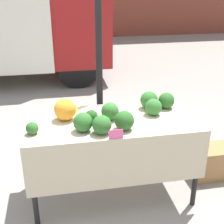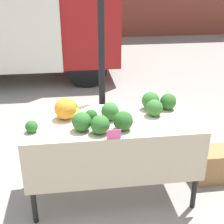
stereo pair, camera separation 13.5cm
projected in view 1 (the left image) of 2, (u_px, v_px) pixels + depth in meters
name	position (u px, v px, depth m)	size (l,w,h in m)	color
ground_plane	(112.00, 192.00, 3.34)	(40.00, 40.00, 0.00)	gray
tent_pole	(99.00, 76.00, 3.36)	(0.07, 0.07, 2.27)	black
market_table	(113.00, 134.00, 2.98)	(1.65, 0.78, 0.86)	beige
orange_cauliflower	(65.00, 110.00, 2.94)	(0.21, 0.21, 0.21)	orange
romanesco_head	(72.00, 106.00, 3.15)	(0.15, 0.15, 0.12)	#93B238
broccoli_head_0	(102.00, 125.00, 2.69)	(0.17, 0.17, 0.17)	#2D6628
broccoli_head_1	(124.00, 121.00, 2.76)	(0.18, 0.18, 0.18)	#285B23
broccoli_head_2	(166.00, 101.00, 3.21)	(0.17, 0.17, 0.17)	#285B23
broccoli_head_3	(149.00, 100.00, 3.20)	(0.18, 0.18, 0.18)	#2D6628
broccoli_head_4	(110.00, 111.00, 2.96)	(0.17, 0.17, 0.17)	#336B2D
broccoli_head_5	(91.00, 116.00, 2.91)	(0.12, 0.12, 0.12)	#23511E
broccoli_head_6	(83.00, 122.00, 2.73)	(0.17, 0.17, 0.17)	#2D6628
broccoli_head_7	(32.00, 128.00, 2.70)	(0.11, 0.11, 0.11)	#2D6628
broccoli_head_8	(154.00, 107.00, 3.05)	(0.17, 0.17, 0.17)	#336B2D
price_sign	(116.00, 134.00, 2.62)	(0.12, 0.01, 0.09)	#F45B9E
produce_crate	(212.00, 162.00, 3.56)	(0.46, 0.31, 0.36)	#9E7042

